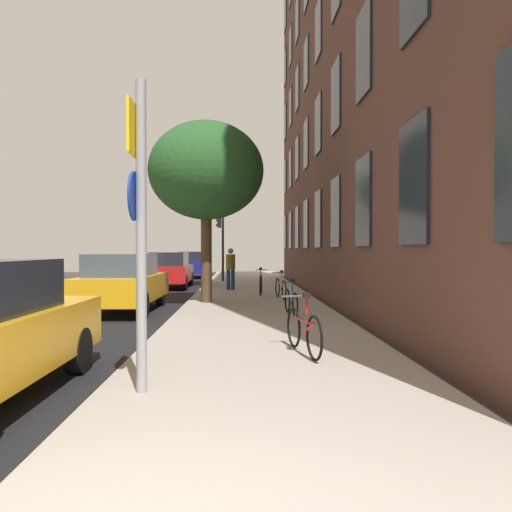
# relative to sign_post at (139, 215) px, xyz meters

# --- Properties ---
(ground_plane) EXTENTS (41.80, 41.80, 0.00)m
(ground_plane) POSITION_rel_sign_post_xyz_m (-1.93, 11.93, -2.14)
(ground_plane) COLOR #332D28
(road_asphalt) EXTENTS (7.00, 38.00, 0.01)m
(road_asphalt) POSITION_rel_sign_post_xyz_m (-4.03, 11.93, -2.14)
(road_asphalt) COLOR black
(road_asphalt) RESTS_ON ground
(sidewalk) EXTENTS (4.20, 38.00, 0.12)m
(sidewalk) POSITION_rel_sign_post_xyz_m (1.57, 11.93, -2.08)
(sidewalk) COLOR #9E9389
(sidewalk) RESTS_ON ground
(building_facade) EXTENTS (0.56, 27.00, 20.90)m
(building_facade) POSITION_rel_sign_post_xyz_m (4.17, 11.43, 8.33)
(building_facade) COLOR #513328
(building_facade) RESTS_ON ground
(sign_post) EXTENTS (0.16, 0.60, 3.55)m
(sign_post) POSITION_rel_sign_post_xyz_m (0.00, 0.00, 0.00)
(sign_post) COLOR gray
(sign_post) RESTS_ON sidewalk
(traffic_light) EXTENTS (0.43, 0.24, 3.61)m
(traffic_light) POSITION_rel_sign_post_xyz_m (0.16, 19.56, 0.46)
(traffic_light) COLOR black
(traffic_light) RESTS_ON sidewalk
(tree_near) EXTENTS (3.56, 3.56, 5.59)m
(tree_near) POSITION_rel_sign_post_xyz_m (0.10, 9.53, 2.03)
(tree_near) COLOR #4C3823
(tree_near) RESTS_ON sidewalk
(tree_far) EXTENTS (2.70, 2.70, 5.57)m
(tree_far) POSITION_rel_sign_post_xyz_m (-0.29, 16.92, 2.37)
(tree_far) COLOR brown
(tree_far) RESTS_ON sidewalk
(bicycle_0) EXTENTS (0.48, 1.66, 0.96)m
(bicycle_0) POSITION_rel_sign_post_xyz_m (2.14, 1.97, -1.64)
(bicycle_0) COLOR black
(bicycle_0) RESTS_ON sidewalk
(bicycle_1) EXTENTS (0.42, 1.57, 0.90)m
(bicycle_1) POSITION_rel_sign_post_xyz_m (2.42, 6.48, -1.67)
(bicycle_1) COLOR black
(bicycle_1) RESTS_ON sidewalk
(bicycle_2) EXTENTS (0.42, 1.74, 0.94)m
(bicycle_2) POSITION_rel_sign_post_xyz_m (2.51, 10.57, -1.65)
(bicycle_2) COLOR black
(bicycle_2) RESTS_ON sidewalk
(bicycle_3) EXTENTS (0.42, 1.68, 0.99)m
(bicycle_3) POSITION_rel_sign_post_xyz_m (1.90, 12.06, -1.63)
(bicycle_3) COLOR black
(bicycle_3) RESTS_ON sidewalk
(pedestrian_0) EXTENTS (0.52, 0.52, 1.69)m
(pedestrian_0) POSITION_rel_sign_post_xyz_m (0.76, 14.18, -1.06)
(pedestrian_0) COLOR navy
(pedestrian_0) RESTS_ON sidewalk
(car_1) EXTENTS (1.90, 4.40, 1.62)m
(car_1) POSITION_rel_sign_post_xyz_m (-2.14, 8.21, -1.30)
(car_1) COLOR orange
(car_1) RESTS_ON road_asphalt
(car_2) EXTENTS (1.84, 4.20, 1.62)m
(car_2) POSITION_rel_sign_post_xyz_m (-2.03, 16.54, -1.30)
(car_2) COLOR red
(car_2) RESTS_ON road_asphalt
(car_3) EXTENTS (1.82, 4.05, 1.62)m
(car_3) POSITION_rel_sign_post_xyz_m (-1.79, 24.88, -1.30)
(car_3) COLOR navy
(car_3) RESTS_ON road_asphalt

